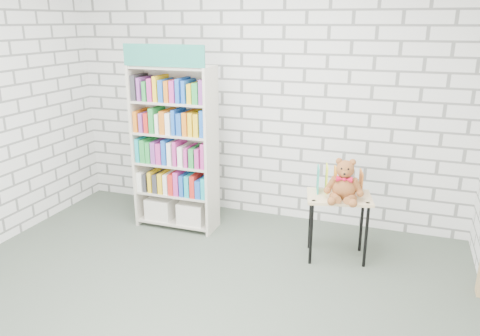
% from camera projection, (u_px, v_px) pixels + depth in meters
% --- Properties ---
extents(ground, '(4.50, 4.50, 0.00)m').
position_uv_depth(ground, '(186.00, 305.00, 3.73)').
color(ground, '#454F43').
rests_on(ground, ground).
extents(room_shell, '(4.52, 4.02, 2.81)m').
position_uv_depth(room_shell, '(177.00, 79.00, 3.19)').
color(room_shell, silver).
rests_on(room_shell, ground).
extents(bookshelf, '(0.87, 0.34, 1.95)m').
position_uv_depth(bookshelf, '(175.00, 147.00, 4.92)').
color(bookshelf, beige).
rests_on(bookshelf, ground).
extents(display_table, '(0.66, 0.52, 0.63)m').
position_uv_depth(display_table, '(339.00, 205.00, 4.33)').
color(display_table, '#D8B882').
rests_on(display_table, ground).
extents(table_books, '(0.44, 0.26, 0.24)m').
position_uv_depth(table_books, '(339.00, 180.00, 4.35)').
color(table_books, teal).
rests_on(table_books, display_table).
extents(teddy_bear, '(0.35, 0.33, 0.38)m').
position_uv_depth(teddy_bear, '(344.00, 184.00, 4.16)').
color(teddy_bear, brown).
rests_on(teddy_bear, display_table).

